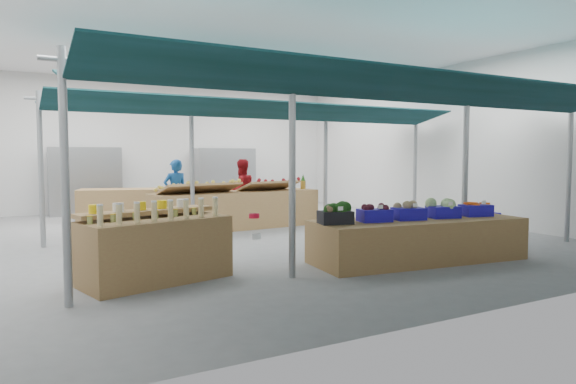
% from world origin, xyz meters
% --- Properties ---
extents(floor, '(13.00, 13.00, 0.00)m').
position_xyz_m(floor, '(0.00, 0.00, 0.00)').
color(floor, slate).
rests_on(floor, ground).
extents(hall, '(13.00, 13.00, 13.00)m').
position_xyz_m(hall, '(0.00, 1.44, 2.65)').
color(hall, silver).
rests_on(hall, ground).
extents(pole_grid, '(10.00, 4.60, 3.00)m').
position_xyz_m(pole_grid, '(0.75, -1.75, 1.81)').
color(pole_grid, gray).
rests_on(pole_grid, floor).
extents(awnings, '(9.50, 7.08, 0.30)m').
position_xyz_m(awnings, '(0.75, -1.75, 2.78)').
color(awnings, black).
rests_on(awnings, pole_grid).
extents(back_shelving_left, '(2.00, 0.50, 2.00)m').
position_xyz_m(back_shelving_left, '(-2.50, 6.00, 1.00)').
color(back_shelving_left, '#B23F33').
rests_on(back_shelving_left, floor).
extents(back_shelving_right, '(2.00, 0.50, 2.00)m').
position_xyz_m(back_shelving_right, '(2.00, 6.00, 1.00)').
color(back_shelving_right, '#B23F33').
rests_on(back_shelving_right, floor).
extents(bottle_shelf, '(2.15, 1.57, 1.17)m').
position_xyz_m(bottle_shelf, '(-2.79, -3.25, 0.48)').
color(bottle_shelf, brown).
rests_on(bottle_shelf, floor).
extents(veg_counter, '(3.75, 1.63, 0.71)m').
position_xyz_m(veg_counter, '(1.43, -3.99, 0.35)').
color(veg_counter, brown).
rests_on(veg_counter, floor).
extents(fruit_counter, '(4.26, 1.33, 0.90)m').
position_xyz_m(fruit_counter, '(0.32, 1.09, 0.45)').
color(fruit_counter, brown).
rests_on(fruit_counter, floor).
extents(far_counter, '(4.87, 2.35, 0.86)m').
position_xyz_m(far_counter, '(-0.61, 3.66, 0.43)').
color(far_counter, brown).
rests_on(far_counter, floor).
extents(crate_stack, '(0.56, 0.42, 0.63)m').
position_xyz_m(crate_stack, '(3.77, -3.36, 0.32)').
color(crate_stack, '#170EA1').
rests_on(crate_stack, floor).
extents(vendor_left, '(0.64, 0.45, 1.68)m').
position_xyz_m(vendor_left, '(-0.88, 2.19, 0.84)').
color(vendor_left, '#164A8F').
rests_on(vendor_left, floor).
extents(vendor_right, '(0.86, 0.70, 1.68)m').
position_xyz_m(vendor_right, '(0.92, 2.19, 0.84)').
color(vendor_right, maroon).
rests_on(vendor_right, floor).
extents(crate_broccoli, '(0.57, 0.46, 0.35)m').
position_xyz_m(crate_broccoli, '(-0.12, -3.81, 0.87)').
color(crate_broccoli, black).
rests_on(crate_broccoli, veg_counter).
extents(crate_beets, '(0.57, 0.46, 0.29)m').
position_xyz_m(crate_beets, '(0.58, -3.89, 0.84)').
color(crate_beets, '#170EA1').
rests_on(crate_beets, veg_counter).
extents(crate_celeriac, '(0.57, 0.46, 0.31)m').
position_xyz_m(crate_celeriac, '(1.23, -3.97, 0.85)').
color(crate_celeriac, '#170EA1').
rests_on(crate_celeriac, veg_counter).
extents(crate_cabbage, '(0.57, 0.46, 0.35)m').
position_xyz_m(crate_cabbage, '(1.93, -4.05, 0.87)').
color(crate_cabbage, '#170EA1').
rests_on(crate_cabbage, veg_counter).
extents(crate_carrots, '(0.57, 0.46, 0.29)m').
position_xyz_m(crate_carrots, '(2.64, -4.13, 0.82)').
color(crate_carrots, '#170EA1').
rests_on(crate_carrots, veg_counter).
extents(sparrow, '(0.12, 0.09, 0.11)m').
position_xyz_m(sparrow, '(-0.30, -3.92, 0.95)').
color(sparrow, brown).
rests_on(sparrow, crate_broccoli).
extents(pole_ribbon, '(0.12, 0.12, 0.28)m').
position_xyz_m(pole_ribbon, '(-2.21, -5.29, 1.08)').
color(pole_ribbon, red).
rests_on(pole_ribbon, pole_grid).
extents(apple_heap_yellow, '(1.99, 0.99, 0.27)m').
position_xyz_m(apple_heap_yellow, '(-0.67, 0.91, 1.06)').
color(apple_heap_yellow, '#997247').
rests_on(apple_heap_yellow, fruit_counter).
extents(apple_heap_red, '(1.59, 0.93, 0.27)m').
position_xyz_m(apple_heap_red, '(1.17, 1.06, 1.06)').
color(apple_heap_red, '#997247').
rests_on(apple_heap_red, fruit_counter).
extents(pineapple, '(0.14, 0.14, 0.39)m').
position_xyz_m(pineapple, '(2.22, 1.14, 1.08)').
color(pineapple, '#8C6019').
rests_on(pineapple, fruit_counter).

